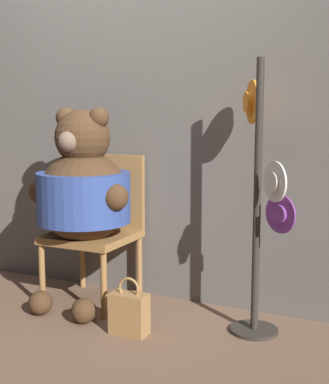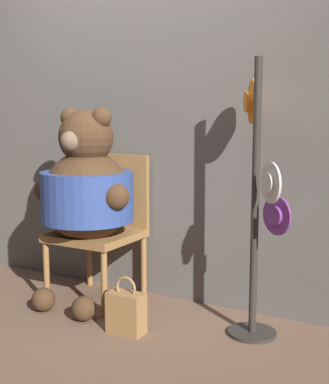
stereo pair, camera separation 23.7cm
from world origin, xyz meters
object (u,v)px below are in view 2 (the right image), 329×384
(teddy_bear, at_px, (86,190))
(handbag_on_ground, at_px, (126,312))
(hat_display_rack, at_px, (258,202))
(chair, at_px, (103,222))

(teddy_bear, bearing_deg, handbag_on_ground, -29.78)
(teddy_bear, relative_size, hat_display_rack, 0.83)
(hat_display_rack, bearing_deg, teddy_bear, -176.85)
(teddy_bear, relative_size, handbag_on_ground, 3.85)
(teddy_bear, distance_m, hat_display_rack, 1.15)
(chair, height_order, handbag_on_ground, chair)
(teddy_bear, xyz_separation_m, handbag_on_ground, (0.49, -0.28, -0.64))
(hat_display_rack, bearing_deg, chair, 174.40)
(chair, relative_size, teddy_bear, 0.76)
(chair, height_order, hat_display_rack, hat_display_rack)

